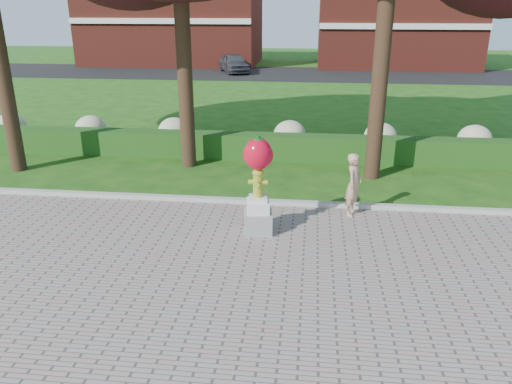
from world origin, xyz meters
TOP-DOWN VIEW (x-y plane):
  - ground at (0.00, 0.00)m, footprint 100.00×100.00m
  - curb at (0.00, 3.00)m, footprint 40.00×0.18m
  - lawn_hedge at (0.00, 7.00)m, footprint 24.00×0.70m
  - hydrangea_row at (0.57, 8.00)m, footprint 20.10×1.10m
  - street at (0.00, 28.00)m, footprint 50.00×8.00m
  - building_left at (-10.00, 34.00)m, footprint 14.00×8.00m
  - building_right at (8.00, 34.00)m, footprint 12.00×8.00m
  - hydrant_sculpture at (0.65, 1.37)m, footprint 0.67×0.67m
  - woman at (2.74, 2.59)m, footprint 0.52×0.63m
  - parked_car at (-4.06, 28.21)m, footprint 3.06×4.32m

SIDE VIEW (x-z plane):
  - ground at x=0.00m, z-range 0.00..0.00m
  - street at x=0.00m, z-range 0.00..0.02m
  - curb at x=0.00m, z-range 0.00..0.15m
  - lawn_hedge at x=0.00m, z-range 0.00..0.80m
  - hydrangea_row at x=0.57m, z-range 0.06..1.04m
  - parked_car at x=-4.06m, z-range 0.02..1.39m
  - woman at x=2.74m, z-range 0.04..1.52m
  - hydrant_sculpture at x=0.65m, z-range 0.10..2.26m
  - building_right at x=8.00m, z-range 0.00..6.40m
  - building_left at x=-10.00m, z-range 0.00..7.00m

